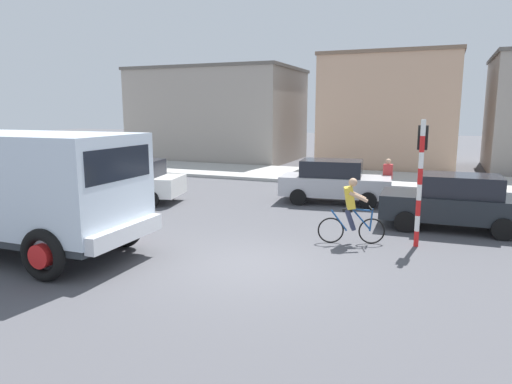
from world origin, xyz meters
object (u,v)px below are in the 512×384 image
(car_white_mid, at_px, (454,201))
(pedestrian_near_kerb, at_px, (388,179))
(traffic_light_pole, at_px, (421,165))
(car_far_side, at_px, (129,180))
(cyclist, at_px, (351,211))
(car_red_near, at_px, (334,181))
(truck_foreground, at_px, (31,186))

(car_white_mid, xyz_separation_m, pedestrian_near_kerb, (-2.27, 3.62, 0.03))
(traffic_light_pole, distance_m, car_far_side, 10.63)
(cyclist, bearing_deg, car_red_near, 107.17)
(traffic_light_pole, relative_size, pedestrian_near_kerb, 1.98)
(truck_foreground, relative_size, traffic_light_pole, 1.70)
(traffic_light_pole, distance_m, car_red_near, 5.83)
(cyclist, height_order, car_white_mid, cyclist)
(traffic_light_pole, bearing_deg, cyclist, -164.56)
(traffic_light_pole, height_order, car_white_mid, traffic_light_pole)
(traffic_light_pole, xyz_separation_m, car_red_near, (-3.19, 4.71, -1.25))
(car_red_near, bearing_deg, truck_foreground, -120.39)
(pedestrian_near_kerb, bearing_deg, car_far_side, -157.04)
(car_red_near, distance_m, car_far_side, 7.68)
(cyclist, distance_m, traffic_light_pole, 2.05)
(truck_foreground, xyz_separation_m, car_red_near, (5.24, 8.93, -0.85))
(truck_foreground, bearing_deg, pedestrian_near_kerb, 54.86)
(car_white_mid, relative_size, car_far_side, 0.95)
(traffic_light_pole, bearing_deg, pedestrian_near_kerb, 103.47)
(truck_foreground, distance_m, car_white_mid, 11.32)
(cyclist, xyz_separation_m, car_far_side, (-8.77, 2.43, -0.05))
(truck_foreground, bearing_deg, car_white_mid, 34.43)
(traffic_light_pole, height_order, pedestrian_near_kerb, traffic_light_pole)
(truck_foreground, relative_size, car_far_side, 1.28)
(cyclist, xyz_separation_m, traffic_light_pole, (1.60, 0.44, 1.20))
(car_far_side, bearing_deg, car_red_near, 20.81)
(cyclist, height_order, car_far_side, cyclist)
(truck_foreground, bearing_deg, traffic_light_pole, 26.57)
(truck_foreground, xyz_separation_m, car_white_mid, (9.31, 6.38, -0.85))
(traffic_light_pole, relative_size, car_red_near, 0.77)
(traffic_light_pole, xyz_separation_m, pedestrian_near_kerb, (-1.39, 5.79, -1.22))
(car_far_side, bearing_deg, cyclist, -15.46)
(traffic_light_pole, bearing_deg, car_red_near, 124.12)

